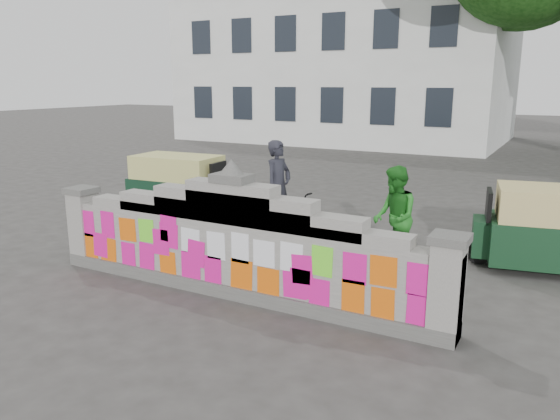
% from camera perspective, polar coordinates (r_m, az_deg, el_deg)
% --- Properties ---
extents(ground, '(100.00, 100.00, 0.00)m').
position_cam_1_polar(ground, '(8.14, -4.83, -8.82)').
color(ground, '#383533').
rests_on(ground, ground).
extents(parapet_wall, '(6.48, 0.44, 2.01)m').
position_cam_1_polar(parapet_wall, '(7.88, -4.96, -3.78)').
color(parapet_wall, '#4C4C49').
rests_on(parapet_wall, ground).
extents(building, '(16.00, 10.00, 8.90)m').
position_cam_1_polar(building, '(30.41, 7.23, 15.01)').
color(building, silver).
rests_on(building, ground).
extents(cyclist_bike, '(2.04, 0.97, 1.03)m').
position_cam_1_polar(cyclist_bike, '(10.40, -0.18, -0.84)').
color(cyclist_bike, black).
rests_on(cyclist_bike, ground).
extents(cyclist_rider, '(0.51, 0.69, 1.75)m').
position_cam_1_polar(cyclist_rider, '(10.32, -0.18, 1.09)').
color(cyclist_rider, '#23232B').
rests_on(cyclist_rider, ground).
extents(pedestrian, '(0.98, 1.05, 1.72)m').
position_cam_1_polar(pedestrian, '(9.26, 11.86, -0.74)').
color(pedestrian, '#217A21').
rests_on(pedestrian, ground).
extents(rickshaw_left, '(2.53, 1.29, 1.38)m').
position_cam_1_polar(rickshaw_left, '(12.98, -10.40, 2.70)').
color(rickshaw_left, black).
rests_on(rickshaw_left, ground).
extents(rickshaw_right, '(2.57, 1.53, 1.38)m').
position_cam_1_polar(rickshaw_right, '(9.96, 26.85, -1.75)').
color(rickshaw_right, '#11341C').
rests_on(rickshaw_right, ground).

